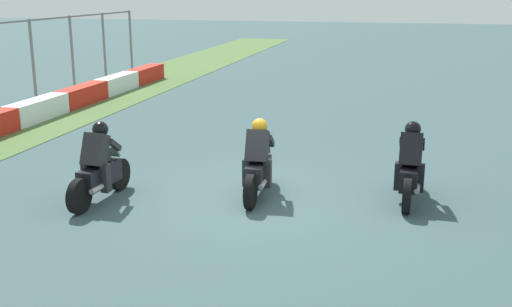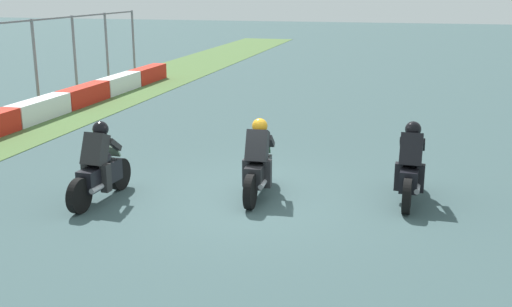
{
  "view_description": "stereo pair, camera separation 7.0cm",
  "coord_description": "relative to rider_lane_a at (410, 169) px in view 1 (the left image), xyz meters",
  "views": [
    {
      "loc": [
        -10.97,
        -2.78,
        3.93
      ],
      "look_at": [
        -0.07,
        -0.05,
        0.9
      ],
      "focal_mm": 43.76,
      "sensor_mm": 36.0,
      "label": 1
    },
    {
      "loc": [
        -10.96,
        -2.85,
        3.93
      ],
      "look_at": [
        -0.07,
        -0.05,
        0.9
      ],
      "focal_mm": 43.76,
      "sensor_mm": 36.0,
      "label": 2
    }
  ],
  "objects": [
    {
      "name": "rider_lane_c",
      "position": [
        -1.43,
        5.63,
        0.0
      ],
      "size": [
        2.04,
        0.55,
        1.51
      ],
      "rotation": [
        0.0,
        0.0,
        -0.07
      ],
      "color": "black",
      "rests_on": "ground_plane"
    },
    {
      "name": "rider_lane_b",
      "position": [
        -0.45,
        2.81,
        0.0
      ],
      "size": [
        2.04,
        0.55,
        1.51
      ],
      "rotation": [
        0.0,
        0.0,
        0.04
      ],
      "color": "black",
      "rests_on": "ground_plane"
    },
    {
      "name": "rider_lane_a",
      "position": [
        0.0,
        0.0,
        0.0
      ],
      "size": [
        2.04,
        0.55,
        1.51
      ],
      "rotation": [
        0.0,
        0.0,
        -0.04
      ],
      "color": "black",
      "rests_on": "ground_plane"
    },
    {
      "name": "ground_plane",
      "position": [
        -0.56,
        2.86,
        -0.62
      ],
      "size": [
        120.0,
        120.0,
        0.0
      ],
      "primitive_type": "plane",
      "color": "#384F51"
    }
  ]
}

